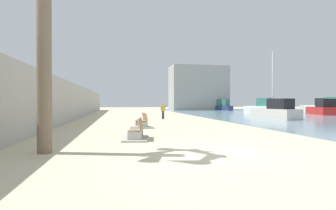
{
  "coord_description": "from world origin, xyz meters",
  "views": [
    {
      "loc": [
        -2.99,
        -8.15,
        1.69
      ],
      "look_at": [
        1.06,
        13.44,
        1.45
      ],
      "focal_mm": 27.93,
      "sensor_mm": 36.0,
      "label": 1
    }
  ],
  "objects_px": {
    "bench_near": "(136,134)",
    "boat_far_right": "(321,107)",
    "boat_outer": "(262,108)",
    "boat_distant": "(323,109)",
    "boat_far_left": "(276,111)",
    "person_walking": "(163,110)",
    "bench_far": "(142,124)",
    "boat_nearest": "(331,107)",
    "boat_mid_bay": "(219,106)"
  },
  "relations": [
    {
      "from": "bench_near",
      "to": "boat_far_right",
      "type": "distance_m",
      "value": 44.6
    },
    {
      "from": "boat_outer",
      "to": "boat_far_right",
      "type": "bearing_deg",
      "value": 16.89
    },
    {
      "from": "boat_far_right",
      "to": "boat_outer",
      "type": "height_order",
      "value": "boat_far_right"
    },
    {
      "from": "bench_near",
      "to": "boat_distant",
      "type": "relative_size",
      "value": 0.38
    },
    {
      "from": "boat_far_left",
      "to": "bench_near",
      "type": "bearing_deg",
      "value": -141.53
    },
    {
      "from": "person_walking",
      "to": "boat_far_right",
      "type": "xyz_separation_m",
      "value": [
        30.85,
        14.63,
        -0.04
      ]
    },
    {
      "from": "bench_near",
      "to": "bench_far",
      "type": "distance_m",
      "value": 5.51
    },
    {
      "from": "boat_far_right",
      "to": "boat_distant",
      "type": "xyz_separation_m",
      "value": [
        -8.47,
        -10.05,
        -0.09
      ]
    },
    {
      "from": "bench_far",
      "to": "boat_far_left",
      "type": "xyz_separation_m",
      "value": [
        13.83,
        6.09,
        0.56
      ]
    },
    {
      "from": "boat_outer",
      "to": "boat_nearest",
      "type": "relative_size",
      "value": 0.74
    },
    {
      "from": "person_walking",
      "to": "boat_outer",
      "type": "relative_size",
      "value": 0.31
    },
    {
      "from": "bench_near",
      "to": "boat_far_left",
      "type": "relative_size",
      "value": 0.33
    },
    {
      "from": "bench_far",
      "to": "boat_distant",
      "type": "relative_size",
      "value": 0.37
    },
    {
      "from": "boat_far_right",
      "to": "boat_outer",
      "type": "relative_size",
      "value": 1.5
    },
    {
      "from": "bench_near",
      "to": "boat_outer",
      "type": "relative_size",
      "value": 0.43
    },
    {
      "from": "boat_far_right",
      "to": "boat_far_left",
      "type": "distance_m",
      "value": 26.04
    },
    {
      "from": "boat_outer",
      "to": "boat_nearest",
      "type": "distance_m",
      "value": 10.88
    },
    {
      "from": "boat_far_right",
      "to": "boat_distant",
      "type": "relative_size",
      "value": 1.33
    },
    {
      "from": "boat_far_right",
      "to": "boat_nearest",
      "type": "xyz_separation_m",
      "value": [
        -3.15,
        -5.6,
        0.04
      ]
    },
    {
      "from": "boat_far_right",
      "to": "person_walking",
      "type": "bearing_deg",
      "value": -154.62
    },
    {
      "from": "bench_far",
      "to": "boat_far_right",
      "type": "distance_m",
      "value": 40.76
    },
    {
      "from": "boat_far_left",
      "to": "person_walking",
      "type": "bearing_deg",
      "value": 168.61
    },
    {
      "from": "bench_near",
      "to": "boat_outer",
      "type": "height_order",
      "value": "boat_outer"
    },
    {
      "from": "bench_far",
      "to": "boat_far_right",
      "type": "bearing_deg",
      "value": 34.24
    },
    {
      "from": "boat_far_left",
      "to": "boat_nearest",
      "type": "xyz_separation_m",
      "value": [
        16.71,
        11.24,
        0.14
      ]
    },
    {
      "from": "person_walking",
      "to": "boat_nearest",
      "type": "bearing_deg",
      "value": 18.06
    },
    {
      "from": "bench_near",
      "to": "boat_nearest",
      "type": "relative_size",
      "value": 0.32
    },
    {
      "from": "boat_nearest",
      "to": "boat_mid_bay",
      "type": "bearing_deg",
      "value": 125.25
    },
    {
      "from": "boat_distant",
      "to": "boat_mid_bay",
      "type": "bearing_deg",
      "value": 106.82
    },
    {
      "from": "bench_near",
      "to": "boat_mid_bay",
      "type": "xyz_separation_m",
      "value": [
        19.59,
        39.27,
        0.6
      ]
    },
    {
      "from": "boat_distant",
      "to": "person_walking",
      "type": "bearing_deg",
      "value": -168.44
    },
    {
      "from": "boat_nearest",
      "to": "boat_distant",
      "type": "height_order",
      "value": "boat_nearest"
    },
    {
      "from": "bench_far",
      "to": "boat_far_right",
      "type": "height_order",
      "value": "boat_far_right"
    },
    {
      "from": "boat_far_left",
      "to": "bench_far",
      "type": "bearing_deg",
      "value": -156.25
    },
    {
      "from": "boat_far_right",
      "to": "boat_nearest",
      "type": "bearing_deg",
      "value": -119.37
    },
    {
      "from": "boat_outer",
      "to": "boat_mid_bay",
      "type": "distance_m",
      "value": 15.14
    },
    {
      "from": "boat_far_right",
      "to": "boat_mid_bay",
      "type": "xyz_separation_m",
      "value": [
        -14.8,
        10.88,
        -0.06
      ]
    },
    {
      "from": "bench_far",
      "to": "boat_distant",
      "type": "distance_m",
      "value": 28.32
    },
    {
      "from": "bench_near",
      "to": "boat_mid_bay",
      "type": "relative_size",
      "value": 0.33
    },
    {
      "from": "bench_near",
      "to": "boat_distant",
      "type": "height_order",
      "value": "boat_distant"
    },
    {
      "from": "person_walking",
      "to": "boat_far_right",
      "type": "distance_m",
      "value": 34.14
    },
    {
      "from": "boat_mid_bay",
      "to": "boat_distant",
      "type": "bearing_deg",
      "value": -73.18
    },
    {
      "from": "person_walking",
      "to": "boat_outer",
      "type": "bearing_deg",
      "value": 31.6
    },
    {
      "from": "boat_outer",
      "to": "boat_mid_bay",
      "type": "relative_size",
      "value": 0.77
    },
    {
      "from": "boat_far_left",
      "to": "boat_mid_bay",
      "type": "relative_size",
      "value": 1.0
    },
    {
      "from": "boat_far_left",
      "to": "boat_outer",
      "type": "height_order",
      "value": "boat_far_left"
    },
    {
      "from": "boat_outer",
      "to": "boat_distant",
      "type": "relative_size",
      "value": 0.88
    },
    {
      "from": "bench_near",
      "to": "boat_nearest",
      "type": "xyz_separation_m",
      "value": [
        31.24,
        22.79,
        0.7
      ]
    },
    {
      "from": "bench_far",
      "to": "boat_far_left",
      "type": "distance_m",
      "value": 15.12
    },
    {
      "from": "person_walking",
      "to": "boat_outer",
      "type": "distance_m",
      "value": 19.84
    }
  ]
}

